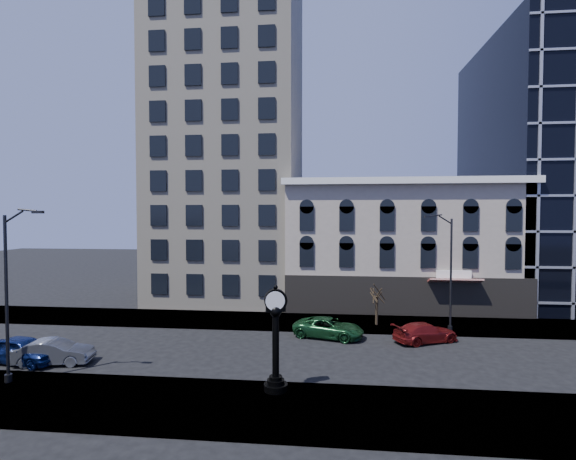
# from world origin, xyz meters

# --- Properties ---
(ground) EXTENTS (160.00, 160.00, 0.00)m
(ground) POSITION_xyz_m (0.00, 0.00, 0.00)
(ground) COLOR black
(ground) RESTS_ON ground
(sidewalk_far) EXTENTS (160.00, 6.00, 0.12)m
(sidewalk_far) POSITION_xyz_m (0.00, 8.00, 0.06)
(sidewalk_far) COLOR gray
(sidewalk_far) RESTS_ON ground
(sidewalk_near) EXTENTS (160.00, 6.00, 0.12)m
(sidewalk_near) POSITION_xyz_m (0.00, -8.00, 0.06)
(sidewalk_near) COLOR gray
(sidewalk_near) RESTS_ON ground
(cream_tower) EXTENTS (15.90, 15.40, 42.50)m
(cream_tower) POSITION_xyz_m (-6.11, 18.88, 19.32)
(cream_tower) COLOR beige
(cream_tower) RESTS_ON ground
(victorian_row) EXTENTS (22.60, 11.19, 12.50)m
(victorian_row) POSITION_xyz_m (12.00, 15.89, 6.00)
(victorian_row) COLOR #AC9E8E
(victorian_row) RESTS_ON ground
(street_clock) EXTENTS (1.23, 1.23, 5.43)m
(street_clock) POSITION_xyz_m (2.41, -6.15, 2.58)
(street_clock) COLOR black
(street_clock) RESTS_ON sidewalk_near
(street_lamp_near) EXTENTS (2.46, 0.38, 9.51)m
(street_lamp_near) POSITION_xyz_m (-11.37, -6.56, 7.30)
(street_lamp_near) COLOR black
(street_lamp_near) RESTS_ON sidewalk_near
(street_lamp_far) EXTENTS (2.36, 0.79, 9.23)m
(street_lamp_far) POSITION_xyz_m (13.79, 5.97, 7.09)
(street_lamp_far) COLOR black
(street_lamp_far) RESTS_ON sidewalk_far
(bare_tree_far) EXTENTS (2.18, 2.18, 3.74)m
(bare_tree_far) POSITION_xyz_m (8.97, 7.48, 2.93)
(bare_tree_far) COLOR #322619
(bare_tree_far) RESTS_ON sidewalk_far
(car_near_a) EXTENTS (5.05, 2.70, 1.63)m
(car_near_a) POSITION_xyz_m (-13.60, -3.52, 0.82)
(car_near_a) COLOR #0C194C
(car_near_a) RESTS_ON ground
(car_near_b) EXTENTS (4.73, 2.37, 1.49)m
(car_near_b) POSITION_xyz_m (-11.62, -3.48, 0.74)
(car_near_b) COLOR #595B60
(car_near_b) RESTS_ON ground
(car_far_a) EXTENTS (5.67, 3.73, 1.45)m
(car_far_a) POSITION_xyz_m (5.06, 3.86, 0.72)
(car_far_a) COLOR #143F1E
(car_far_a) RESTS_ON ground
(car_far_b) EXTENTS (5.15, 3.76, 1.39)m
(car_far_b) POSITION_xyz_m (11.98, 3.42, 0.69)
(car_far_b) COLOR maroon
(car_far_b) RESTS_ON ground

